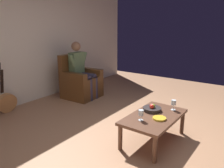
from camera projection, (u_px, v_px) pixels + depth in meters
The scene contains 10 objects.
ground_plane at pixel (146, 136), 3.48m from camera, with size 7.67×7.67×0.00m, color #A07151.
wall_back at pixel (25, 37), 4.70m from camera, with size 6.79×0.06×2.80m, color beige.
armchair at pixel (80, 83), 5.25m from camera, with size 0.76×0.75×0.99m.
person_seated at pixel (81, 69), 5.14m from camera, with size 0.61×0.61×1.28m.
coffee_table at pixel (154, 119), 3.26m from camera, with size 1.07×0.64×0.40m.
guitar at pixel (6, 101), 4.36m from camera, with size 0.38×0.24×0.97m.
wine_glass_near at pixel (174, 103), 3.42m from camera, with size 0.07×0.07×0.16m.
wine_glass_far at pixel (141, 113), 3.06m from camera, with size 0.07×0.07×0.15m.
fruit_bowl at pixel (152, 109), 3.42m from camera, with size 0.28×0.28×0.11m.
decorative_dish at pixel (159, 118), 3.12m from camera, with size 0.19×0.19×0.02m, color gold.
Camera 1 is at (2.87, 1.39, 1.69)m, focal length 36.35 mm.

